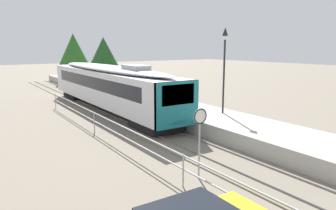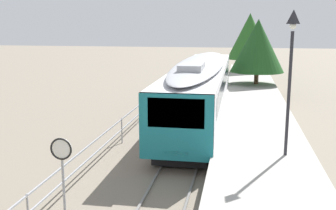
# 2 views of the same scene
# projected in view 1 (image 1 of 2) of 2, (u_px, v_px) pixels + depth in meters

# --- Properties ---
(ground_plane) EXTENTS (160.00, 160.00, 0.00)m
(ground_plane) POSITION_uv_depth(u_px,v_px,m) (93.00, 128.00, 19.88)
(ground_plane) COLOR slate
(track_rails) EXTENTS (3.20, 60.00, 0.14)m
(track_rails) POSITION_uv_depth(u_px,v_px,m) (135.00, 121.00, 21.51)
(track_rails) COLOR slate
(track_rails) RESTS_ON ground
(commuter_train) EXTENTS (2.82, 19.36, 3.74)m
(commuter_train) POSITION_uv_depth(u_px,v_px,m) (108.00, 84.00, 24.82)
(commuter_train) COLOR silver
(commuter_train) RESTS_ON track_rails
(station_platform) EXTENTS (3.90, 60.00, 0.90)m
(station_platform) POSITION_uv_depth(u_px,v_px,m) (174.00, 110.00, 23.21)
(station_platform) COLOR #A8A59E
(station_platform) RESTS_ON ground
(platform_lamp_mid_platform) EXTENTS (0.34, 0.34, 5.35)m
(platform_lamp_mid_platform) POSITION_uv_depth(u_px,v_px,m) (225.00, 54.00, 19.39)
(platform_lamp_mid_platform) COLOR #232328
(platform_lamp_mid_platform) RESTS_ON station_platform
(speed_limit_sign) EXTENTS (0.61, 0.10, 2.81)m
(speed_limit_sign) POSITION_uv_depth(u_px,v_px,m) (200.00, 126.00, 11.87)
(speed_limit_sign) COLOR #9EA0A5
(speed_limit_sign) RESTS_ON ground
(carpark_fence) EXTENTS (0.06, 36.06, 1.25)m
(carpark_fence) POSITION_uv_depth(u_px,v_px,m) (183.00, 163.00, 11.37)
(carpark_fence) COLOR #9EA0A5
(carpark_fence) RESTS_ON ground
(tree_behind_carpark) EXTENTS (4.46, 4.46, 6.79)m
(tree_behind_carpark) POSITION_uv_depth(u_px,v_px,m) (74.00, 51.00, 41.49)
(tree_behind_carpark) COLOR brown
(tree_behind_carpark) RESTS_ON ground
(tree_behind_station_far) EXTENTS (4.31, 4.31, 6.12)m
(tree_behind_station_far) POSITION_uv_depth(u_px,v_px,m) (104.00, 57.00, 34.33)
(tree_behind_station_far) COLOR brown
(tree_behind_station_far) RESTS_ON ground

